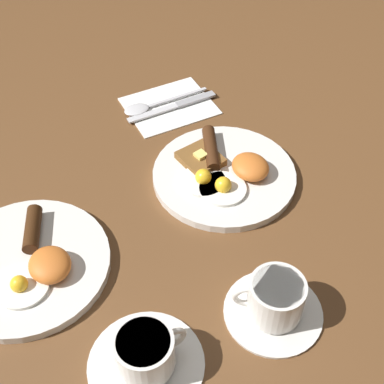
# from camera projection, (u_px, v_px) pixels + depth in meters

# --- Properties ---
(ground_plane) EXTENTS (3.00, 3.00, 0.00)m
(ground_plane) POSITION_uv_depth(u_px,v_px,m) (224.00, 178.00, 0.98)
(ground_plane) COLOR brown
(breakfast_plate_near) EXTENTS (0.26, 0.26, 0.05)m
(breakfast_plate_near) POSITION_uv_depth(u_px,v_px,m) (224.00, 173.00, 0.97)
(breakfast_plate_near) COLOR silver
(breakfast_plate_near) RESTS_ON ground_plane
(breakfast_plate_far) EXTENTS (0.26, 0.26, 0.05)m
(breakfast_plate_far) POSITION_uv_depth(u_px,v_px,m) (29.00, 264.00, 0.83)
(breakfast_plate_far) COLOR silver
(breakfast_plate_far) RESTS_ON ground_plane
(teacup_near) EXTENTS (0.15, 0.15, 0.07)m
(teacup_near) POSITION_uv_depth(u_px,v_px,m) (274.00, 302.00, 0.76)
(teacup_near) COLOR silver
(teacup_near) RESTS_ON ground_plane
(teacup_far) EXTENTS (0.16, 0.16, 0.07)m
(teacup_far) POSITION_uv_depth(u_px,v_px,m) (146.00, 355.00, 0.71)
(teacup_far) COLOR silver
(teacup_far) RESTS_ON ground_plane
(napkin) EXTENTS (0.16, 0.19, 0.01)m
(napkin) POSITION_uv_depth(u_px,v_px,m) (169.00, 106.00, 1.12)
(napkin) COLOR white
(napkin) RESTS_ON ground_plane
(knife) EXTENTS (0.03, 0.20, 0.01)m
(knife) POSITION_uv_depth(u_px,v_px,m) (177.00, 105.00, 1.12)
(knife) COLOR silver
(knife) RESTS_ON napkin
(spoon) EXTENTS (0.04, 0.19, 0.01)m
(spoon) POSITION_uv_depth(u_px,v_px,m) (145.00, 107.00, 1.11)
(spoon) COLOR silver
(spoon) RESTS_ON napkin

